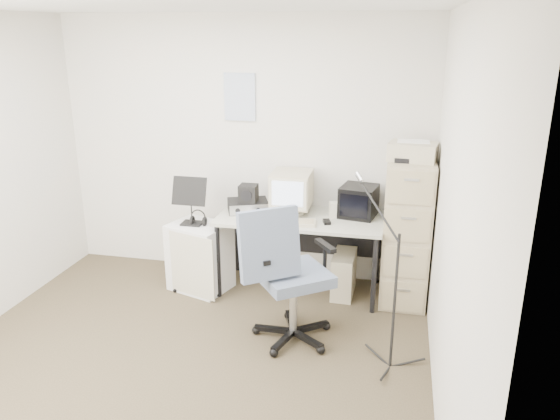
% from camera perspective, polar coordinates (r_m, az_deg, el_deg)
% --- Properties ---
extents(floor, '(3.60, 3.60, 0.01)m').
position_cam_1_polar(floor, '(4.21, -10.57, -16.02)').
color(floor, '#382E20').
rests_on(floor, ground).
extents(ceiling, '(3.60, 3.60, 0.01)m').
position_cam_1_polar(ceiling, '(3.49, -13.10, 20.40)').
color(ceiling, white).
rests_on(ceiling, ground).
extents(wall_back, '(3.60, 0.02, 2.50)m').
position_cam_1_polar(wall_back, '(5.29, -3.86, 6.32)').
color(wall_back, beige).
rests_on(wall_back, ground).
extents(wall_right, '(0.02, 3.60, 2.50)m').
position_cam_1_polar(wall_right, '(3.37, 17.55, -1.55)').
color(wall_right, beige).
rests_on(wall_right, ground).
extents(wall_calendar, '(0.30, 0.02, 0.44)m').
position_cam_1_polar(wall_calendar, '(5.21, -4.23, 11.69)').
color(wall_calendar, white).
rests_on(wall_calendar, wall_back).
extents(filing_cabinet, '(0.40, 0.60, 1.30)m').
position_cam_1_polar(filing_cabinet, '(4.95, 13.09, -2.22)').
color(filing_cabinet, tan).
rests_on(filing_cabinet, floor).
extents(printer, '(0.43, 0.33, 0.15)m').
position_cam_1_polar(printer, '(4.73, 13.71, 5.94)').
color(printer, '#BCB09B').
rests_on(printer, filing_cabinet).
extents(desk, '(1.50, 0.70, 0.73)m').
position_cam_1_polar(desk, '(5.09, 2.10, -4.59)').
color(desk, beige).
rests_on(desk, floor).
extents(crt_monitor, '(0.36, 0.38, 0.39)m').
position_cam_1_polar(crt_monitor, '(5.00, 1.22, 1.82)').
color(crt_monitor, '#BCB09B').
rests_on(crt_monitor, desk).
extents(crt_tv, '(0.36, 0.37, 0.28)m').
position_cam_1_polar(crt_tv, '(5.00, 8.22, 0.93)').
color(crt_tv, black).
rests_on(crt_tv, desk).
extents(desk_speaker, '(0.10, 0.10, 0.14)m').
position_cam_1_polar(desk_speaker, '(4.95, 5.66, 0.03)').
color(desk_speaker, beige).
rests_on(desk_speaker, desk).
extents(keyboard, '(0.50, 0.23, 0.03)m').
position_cam_1_polar(keyboard, '(4.78, 0.82, -1.30)').
color(keyboard, '#BCB09B').
rests_on(keyboard, desk).
extents(mouse, '(0.09, 0.11, 0.03)m').
position_cam_1_polar(mouse, '(4.80, 4.91, -1.24)').
color(mouse, black).
rests_on(mouse, desk).
extents(radio_receiver, '(0.44, 0.38, 0.10)m').
position_cam_1_polar(radio_receiver, '(5.11, -3.39, 0.46)').
color(radio_receiver, black).
rests_on(radio_receiver, desk).
extents(radio_speaker, '(0.16, 0.15, 0.16)m').
position_cam_1_polar(radio_speaker, '(5.03, -3.32, 1.76)').
color(radio_speaker, black).
rests_on(radio_speaker, radio_receiver).
extents(papers, '(0.29, 0.34, 0.02)m').
position_cam_1_polar(papers, '(4.88, -2.00, -0.93)').
color(papers, white).
rests_on(papers, desk).
extents(pc_tower, '(0.20, 0.43, 0.40)m').
position_cam_1_polar(pc_tower, '(5.11, 6.68, -6.65)').
color(pc_tower, '#BCB09B').
rests_on(pc_tower, floor).
extents(office_chair, '(0.91, 0.91, 1.13)m').
position_cam_1_polar(office_chair, '(4.22, 1.43, -6.65)').
color(office_chair, slate).
rests_on(office_chair, floor).
extents(side_cart, '(0.62, 0.55, 0.64)m').
position_cam_1_polar(side_cart, '(5.20, -8.35, -4.84)').
color(side_cart, silver).
rests_on(side_cart, floor).
extents(music_stand, '(0.35, 0.26, 0.46)m').
position_cam_1_polar(music_stand, '(5.03, -9.29, 1.02)').
color(music_stand, black).
rests_on(music_stand, side_cart).
extents(headphones, '(0.19, 0.19, 0.03)m').
position_cam_1_polar(headphones, '(5.05, -8.52, -1.03)').
color(headphones, black).
rests_on(headphones, side_cart).
extents(mic_stand, '(0.03, 0.03, 1.36)m').
position_cam_1_polar(mic_stand, '(3.91, 12.03, -7.37)').
color(mic_stand, black).
rests_on(mic_stand, floor).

